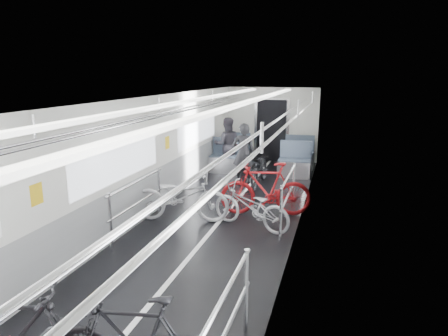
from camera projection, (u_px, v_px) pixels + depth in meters
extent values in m
cube|color=black|center=(201.00, 244.00, 6.81)|extent=(3.00, 14.00, 0.01)
cube|color=white|center=(199.00, 102.00, 6.26)|extent=(3.00, 14.00, 0.02)
cube|color=silver|center=(119.00, 170.00, 6.95)|extent=(0.02, 14.00, 2.40)
cube|color=silver|center=(292.00, 183.00, 6.13)|extent=(0.02, 14.00, 2.40)
cube|color=silver|center=(272.00, 124.00, 13.07)|extent=(3.00, 0.02, 2.40)
cube|color=white|center=(201.00, 243.00, 6.81)|extent=(0.08, 13.80, 0.01)
cube|color=gray|center=(123.00, 211.00, 7.11)|extent=(0.01, 13.90, 0.90)
cube|color=gray|center=(288.00, 228.00, 6.31)|extent=(0.01, 13.90, 0.90)
cube|color=white|center=(119.00, 159.00, 6.89)|extent=(0.01, 10.80, 0.75)
cube|color=white|center=(290.00, 170.00, 6.09)|extent=(0.01, 10.80, 0.75)
cube|color=white|center=(167.00, 105.00, 6.42)|extent=(0.14, 13.40, 0.05)
cube|color=white|center=(232.00, 107.00, 6.12)|extent=(0.14, 13.40, 0.05)
cube|color=black|center=(271.00, 131.00, 13.06)|extent=(0.95, 0.10, 2.00)
imported|color=#ACACB0|center=(181.00, 196.00, 7.78)|extent=(1.98, 1.00, 1.00)
imported|color=#B0B1B5|center=(250.00, 207.00, 7.41)|extent=(1.71, 1.06, 0.85)
imported|color=maroon|center=(266.00, 189.00, 8.08)|extent=(1.91, 0.90, 1.11)
imported|color=black|center=(260.00, 168.00, 10.29)|extent=(0.61, 1.70, 0.89)
imported|color=black|center=(244.00, 153.00, 10.42)|extent=(0.66, 0.51, 1.59)
imported|color=#2C2930|center=(227.00, 144.00, 11.75)|extent=(0.92, 0.81, 1.58)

